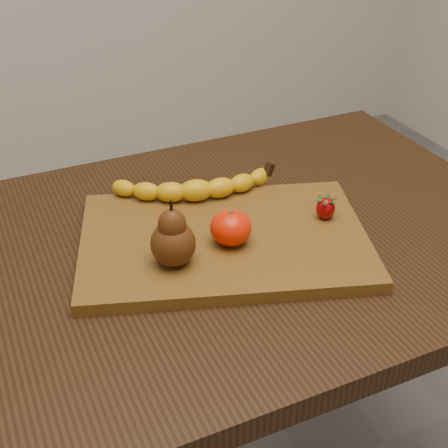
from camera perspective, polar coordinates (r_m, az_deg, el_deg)
name	(u,v)px	position (r m, az deg, el deg)	size (l,w,h in m)	color
table	(233,281)	(1.08, 0.85, -5.25)	(1.00, 0.70, 0.76)	black
cutting_board	(224,240)	(0.99, 0.00, -1.46)	(0.45, 0.30, 0.02)	brown
banana	(196,190)	(1.07, -2.58, 3.09)	(0.24, 0.06, 0.04)	#E9B20B
pear	(173,233)	(0.90, -4.73, -0.81)	(0.07, 0.07, 0.10)	#4E270C
mandarin	(231,228)	(0.95, 0.63, -0.34)	(0.06, 0.06, 0.05)	#F22102
strawberry	(326,207)	(1.03, 9.28, 1.50)	(0.03, 0.03, 0.04)	#930407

